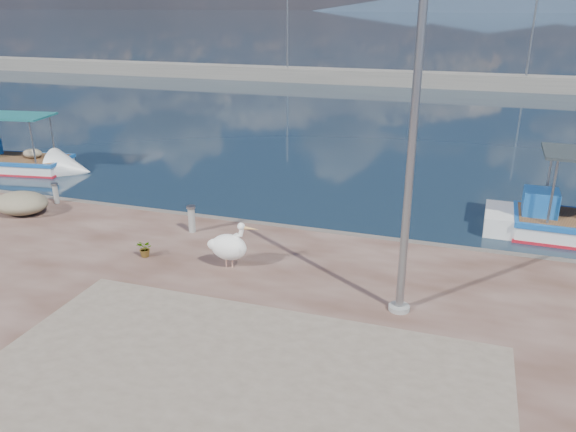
# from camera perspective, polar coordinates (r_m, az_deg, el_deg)

# --- Properties ---
(ground) EXTENTS (1400.00, 1400.00, 0.00)m
(ground) POSITION_cam_1_polar(r_m,az_deg,el_deg) (12.09, -5.77, -11.89)
(ground) COLOR #162635
(ground) RESTS_ON ground
(quay_patch) EXTENTS (9.00, 7.00, 0.01)m
(quay_patch) POSITION_cam_1_polar(r_m,az_deg,el_deg) (9.27, -7.77, -19.79)
(quay_patch) COLOR gray
(quay_patch) RESTS_ON quay
(breakwater) EXTENTS (120.00, 2.20, 7.50)m
(breakwater) POSITION_cam_1_polar(r_m,az_deg,el_deg) (49.79, 13.53, 13.35)
(breakwater) COLOR gray
(breakwater) RESTS_ON ground
(mountains) EXTENTS (370.00, 280.00, 22.00)m
(mountains) POSITION_cam_1_polar(r_m,az_deg,el_deg) (659.26, 19.45, 19.87)
(mountains) COLOR #28384C
(mountains) RESTS_ON ground
(boat_left) EXTENTS (5.84, 2.66, 2.71)m
(boat_left) POSITION_cam_1_polar(r_m,az_deg,el_deg) (26.05, -25.69, 4.68)
(boat_left) COLOR white
(boat_left) RESTS_ON ground
(pelican) EXTENTS (1.24, 0.70, 1.18)m
(pelican) POSITION_cam_1_polar(r_m,az_deg,el_deg) (13.55, -5.97, -3.08)
(pelican) COLOR tan
(pelican) RESTS_ON quay
(lamp_post) EXTENTS (0.44, 0.96, 7.00)m
(lamp_post) POSITION_cam_1_polar(r_m,az_deg,el_deg) (10.92, 12.41, 5.93)
(lamp_post) COLOR gray
(lamp_post) RESTS_ON quay
(bollard_near) EXTENTS (0.25, 0.25, 0.77)m
(bollard_near) POSITION_cam_1_polar(r_m,az_deg,el_deg) (15.87, -9.77, -0.18)
(bollard_near) COLOR gray
(bollard_near) RESTS_ON quay
(bollard_far) EXTENTS (0.22, 0.22, 0.67)m
(bollard_far) POSITION_cam_1_polar(r_m,az_deg,el_deg) (19.42, -22.54, 2.23)
(bollard_far) COLOR gray
(bollard_far) RESTS_ON quay
(potted_plant) EXTENTS (0.48, 0.45, 0.45)m
(potted_plant) POSITION_cam_1_polar(r_m,az_deg,el_deg) (14.62, -14.29, -3.22)
(potted_plant) COLOR #33722D
(potted_plant) RESTS_ON quay
(net_pile_b) EXTENTS (1.70, 1.32, 0.66)m
(net_pile_b) POSITION_cam_1_polar(r_m,az_deg,el_deg) (18.91, -25.49, 1.19)
(net_pile_b) COLOR tan
(net_pile_b) RESTS_ON quay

